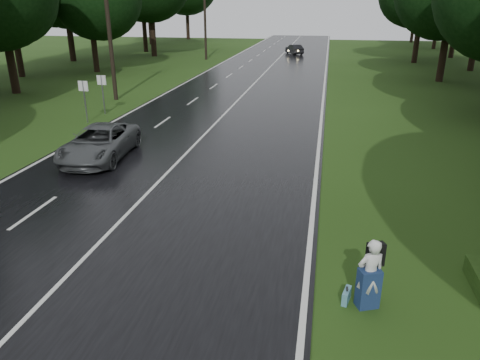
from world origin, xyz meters
name	(u,v)px	position (x,y,z in m)	size (l,w,h in m)	color
ground	(90,254)	(0.00, 0.00, 0.00)	(160.00, 160.00, 0.00)	#264414
road	(236,103)	(0.00, 20.00, 0.02)	(12.00, 140.00, 0.04)	black
lane_center	(236,103)	(0.00, 20.00, 0.04)	(0.12, 140.00, 0.01)	silver
grey_car	(99,143)	(-3.44, 7.48, 0.73)	(2.29, 4.97, 1.38)	#4B4F50
far_car	(294,49)	(1.48, 52.22, 0.66)	(1.31, 3.75, 1.23)	black
hitchhiker	(370,276)	(7.17, -0.88, 0.77)	(0.71, 0.69, 1.67)	silver
suitcase	(346,296)	(6.72, -0.82, 0.16)	(0.13, 0.44, 0.31)	teal
utility_pole_mid	(116,100)	(-8.50, 19.69, 0.00)	(1.80, 0.28, 9.85)	black
utility_pole_far	(206,60)	(-8.50, 44.39, 0.00)	(1.80, 0.28, 9.26)	black
road_sign_a	(88,123)	(-7.20, 13.26, 0.00)	(0.56, 0.10, 2.34)	white
road_sign_b	(105,114)	(-7.20, 15.41, 0.00)	(0.56, 0.10, 2.33)	white
tree_left_d	(17,93)	(-16.94, 20.57, 0.00)	(8.12, 8.12, 12.68)	black
tree_left_e	(97,72)	(-16.38, 32.17, 0.00)	(7.49, 7.49, 11.70)	black
tree_left_f	(155,56)	(-15.97, 46.76, 0.00)	(10.17, 10.17, 15.89)	black
tree_right_e	(439,81)	(15.52, 32.33, 0.00)	(8.34, 8.34, 13.03)	black
tree_right_f	(414,63)	(15.58, 45.79, 0.00)	(8.86, 8.86, 13.84)	black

